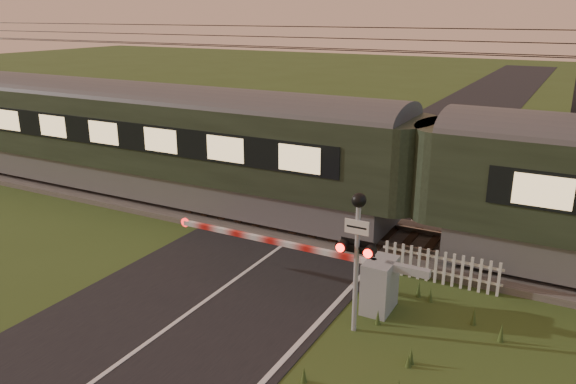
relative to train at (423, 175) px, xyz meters
The scene contains 9 objects.
ground 7.71m from the train, 118.42° to the right, with size 160.00×160.00×0.00m, color #354A1C.
road 7.90m from the train, 117.47° to the right, with size 6.00×140.00×0.03m.
track_bed 4.12m from the train, behind, with size 140.00×3.40×0.39m.
overhead_wires 4.97m from the train, behind, with size 120.00×0.62×0.62m.
train is the anchor object (origin of this frame).
boom_gate 4.13m from the train, 91.20° to the right, with size 6.72×0.94×1.25m.
crossing_signal 4.94m from the train, 89.78° to the right, with size 0.78×0.34×3.08m.
picket_fence 2.80m from the train, 60.25° to the right, with size 3.00×0.07×0.88m.
catenary_mast 4.32m from the train, 32.88° to the left, with size 0.22×2.46×6.88m.
Camera 1 is at (7.31, -8.37, 6.49)m, focal length 35.00 mm.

